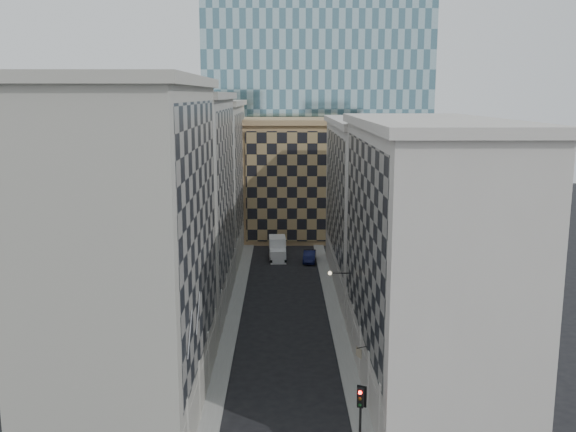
{
  "coord_description": "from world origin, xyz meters",
  "views": [
    {
      "loc": [
        -0.22,
        -33.26,
        22.44
      ],
      "look_at": [
        0.22,
        14.43,
        13.41
      ],
      "focal_mm": 40.0,
      "sensor_mm": 36.0,
      "label": 1
    }
  ],
  "objects": [
    {
      "name": "box_truck",
      "position": [
        -0.87,
        53.14,
        1.31
      ],
      "size": [
        2.48,
        5.58,
        3.01
      ],
      "rotation": [
        0.0,
        0.0,
        0.04
      ],
      "color": "white",
      "rests_on": "ground"
    },
    {
      "name": "traffic_light",
      "position": [
        4.55,
        2.93,
        3.64
      ],
      "size": [
        0.61,
        0.6,
        4.87
      ],
      "rotation": [
        0.0,
        0.0,
        -0.41
      ],
      "color": "black",
      "rests_on": "sidewalk_east"
    },
    {
      "name": "bldg_left_b",
      "position": [
        -10.88,
        33.0,
        11.32
      ],
      "size": [
        10.8,
        22.8,
        22.7
      ],
      "color": "gray",
      "rests_on": "ground"
    },
    {
      "name": "bracket_lamp",
      "position": [
        4.38,
        24.0,
        6.2
      ],
      "size": [
        1.98,
        0.36,
        0.36
      ],
      "color": "black",
      "rests_on": "ground"
    },
    {
      "name": "bldg_right_b",
      "position": [
        10.89,
        42.0,
        9.85
      ],
      "size": [
        10.8,
        28.8,
        19.7
      ],
      "color": "#BDB6AD",
      "rests_on": "ground"
    },
    {
      "name": "bldg_right_a",
      "position": [
        10.88,
        15.0,
        10.32
      ],
      "size": [
        10.8,
        26.8,
        20.7
      ],
      "color": "#BDB6AD",
      "rests_on": "ground"
    },
    {
      "name": "tan_block",
      "position": [
        2.0,
        67.9,
        9.44
      ],
      "size": [
        16.8,
        14.8,
        18.8
      ],
      "color": "tan",
      "rests_on": "ground"
    },
    {
      "name": "flagpoles_left",
      "position": [
        -5.9,
        6.0,
        8.0
      ],
      "size": [
        0.1,
        6.33,
        2.33
      ],
      "color": "gray",
      "rests_on": "ground"
    },
    {
      "name": "bldg_left_c",
      "position": [
        -10.88,
        55.0,
        10.83
      ],
      "size": [
        10.8,
        22.8,
        21.7
      ],
      "color": "#A6A295",
      "rests_on": "ground"
    },
    {
      "name": "dark_car",
      "position": [
        3.5,
        51.53,
        0.77
      ],
      "size": [
        2.03,
        4.79,
        1.54
      ],
      "primitive_type": "imported",
      "rotation": [
        0.0,
        0.0,
        -0.09
      ],
      "color": "#10143C",
      "rests_on": "ground"
    },
    {
      "name": "shop_sign",
      "position": [
        5.42,
        11.1,
        3.84
      ],
      "size": [
        0.76,
        0.67,
        0.78
      ],
      "rotation": [
        0.0,
        0.0,
        0.42
      ],
      "color": "black",
      "rests_on": "ground"
    },
    {
      "name": "church_tower",
      "position": [
        0.0,
        82.0,
        26.95
      ],
      "size": [
        7.2,
        7.2,
        51.5
      ],
      "color": "#2C2822",
      "rests_on": "ground"
    },
    {
      "name": "sidewalk_east",
      "position": [
        5.25,
        30.0,
        0.07
      ],
      "size": [
        1.5,
        100.0,
        0.15
      ],
      "primitive_type": "cube",
      "color": "gray",
      "rests_on": "ground"
    },
    {
      "name": "sidewalk_west",
      "position": [
        -5.25,
        30.0,
        0.07
      ],
      "size": [
        1.5,
        100.0,
        0.15
      ],
      "primitive_type": "cube",
      "color": "gray",
      "rests_on": "ground"
    },
    {
      "name": "bldg_left_a",
      "position": [
        -10.88,
        11.0,
        11.82
      ],
      "size": [
        10.8,
        22.8,
        23.7
      ],
      "color": "#A6A295",
      "rests_on": "ground"
    }
  ]
}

